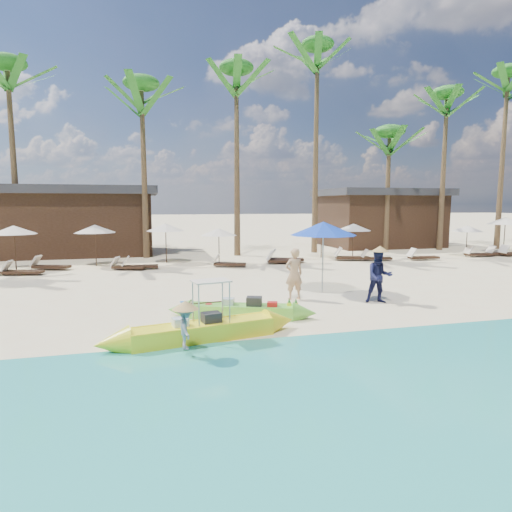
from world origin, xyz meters
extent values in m
plane|color=beige|center=(0.00, 0.00, 0.00)|extent=(240.00, 240.00, 0.00)
cube|color=tan|center=(0.00, -5.00, 0.00)|extent=(240.00, 4.50, 0.01)
cube|color=#6BC43B|center=(-0.80, -0.44, 0.18)|extent=(3.00, 1.60, 0.36)
cube|color=white|center=(-0.80, -0.44, 0.20)|extent=(2.55, 1.29, 0.16)
cube|color=#262628|center=(-0.44, -0.57, 0.44)|extent=(0.51, 0.45, 0.33)
cube|color=silver|center=(-1.13, -0.27, 0.41)|extent=(0.40, 0.38, 0.26)
cube|color=red|center=(0.02, -0.79, 0.38)|extent=(0.34, 0.32, 0.21)
cylinder|color=red|center=(-1.66, -0.08, 0.32)|extent=(0.21, 0.21, 0.08)
cylinder|color=#262628|center=(-1.91, -0.08, 0.31)|extent=(0.19, 0.19, 0.07)
sphere|color=tan|center=(-2.16, 0.06, 0.36)|extent=(0.17, 0.17, 0.17)
cylinder|color=yellow|center=(0.51, -0.84, 0.36)|extent=(0.13, 0.13, 0.17)
cylinder|color=yellow|center=(0.68, -0.90, 0.36)|extent=(0.13, 0.13, 0.17)
cube|color=yellow|center=(-2.10, -2.18, 0.20)|extent=(3.49, 1.34, 0.41)
cube|color=white|center=(-2.10, -2.18, 0.23)|extent=(2.98, 1.05, 0.18)
cube|color=#262628|center=(-1.89, -2.14, 0.48)|extent=(0.49, 0.42, 0.32)
cube|color=silver|center=(-2.63, -2.28, 0.46)|extent=(0.40, 0.36, 0.28)
cube|color=beige|center=(-1.89, -2.14, 1.40)|extent=(0.96, 0.74, 0.03)
imported|color=tan|center=(1.43, 1.39, 0.87)|extent=(0.66, 0.46, 1.74)
imported|color=#16193D|center=(3.94, 0.24, 0.87)|extent=(1.00, 0.88, 1.74)
imported|color=gray|center=(-2.59, -3.24, 0.64)|extent=(0.34, 0.59, 0.91)
cylinder|color=#99999E|center=(2.83, 2.25, 1.25)|extent=(0.05, 0.05, 2.50)
cone|color=#133AB8|center=(2.83, 2.25, 2.33)|extent=(2.39, 2.39, 0.49)
cylinder|color=#352116|center=(-9.55, 10.95, 1.05)|extent=(0.05, 0.05, 2.10)
cone|color=beige|center=(-9.55, 10.95, 1.96)|extent=(2.10, 2.10, 0.42)
cube|color=#352116|center=(-8.76, 9.11, 0.15)|extent=(1.72, 0.84, 0.12)
cube|color=beige|center=(-9.47, 9.25, 0.44)|extent=(0.46, 0.59, 0.48)
cylinder|color=#352116|center=(-5.89, 11.32, 1.04)|extent=(0.05, 0.05, 2.08)
cone|color=beige|center=(-5.89, 11.32, 1.94)|extent=(2.08, 2.08, 0.42)
cube|color=#352116|center=(-7.86, 10.46, 0.15)|extent=(1.82, 1.03, 0.12)
cube|color=beige|center=(-8.60, 10.67, 0.46)|extent=(0.53, 0.65, 0.51)
cube|color=#352116|center=(-4.20, 9.49, 0.14)|extent=(1.67, 1.01, 0.11)
cube|color=beige|center=(-4.86, 9.72, 0.42)|extent=(0.50, 0.60, 0.46)
cylinder|color=#352116|center=(-2.31, 11.73, 1.05)|extent=(0.05, 0.05, 2.10)
cone|color=beige|center=(-2.31, 11.73, 1.95)|extent=(2.10, 2.10, 0.42)
cube|color=#352116|center=(-3.64, 9.57, 0.15)|extent=(1.67, 0.63, 0.12)
cube|color=beige|center=(-4.36, 9.61, 0.44)|extent=(0.40, 0.55, 0.48)
cylinder|color=#352116|center=(0.32, 9.96, 0.95)|extent=(0.05, 0.05, 1.90)
cone|color=beige|center=(0.32, 9.96, 1.76)|extent=(1.90, 1.90, 0.38)
cube|color=#352116|center=(0.76, 9.26, 0.14)|extent=(1.70, 1.00, 0.11)
cube|color=beige|center=(0.08, 9.48, 0.43)|extent=(0.51, 0.61, 0.47)
cube|color=#352116|center=(4.13, 10.17, 0.16)|extent=(1.94, 1.12, 0.13)
cube|color=beige|center=(3.35, 10.41, 0.49)|extent=(0.57, 0.69, 0.54)
cylinder|color=#352116|center=(6.83, 11.76, 1.00)|extent=(0.05, 0.05, 2.00)
cone|color=beige|center=(6.83, 11.76, 1.86)|extent=(2.00, 2.00, 0.40)
cube|color=#352116|center=(3.80, 9.67, 0.15)|extent=(1.82, 0.84, 0.12)
cube|color=beige|center=(3.03, 9.79, 0.46)|extent=(0.48, 0.62, 0.51)
cube|color=#352116|center=(8.00, 9.98, 0.17)|extent=(1.98, 1.12, 0.13)
cube|color=beige|center=(7.20, 10.21, 0.50)|extent=(0.58, 0.71, 0.55)
cylinder|color=#352116|center=(8.20, 10.36, 1.01)|extent=(0.05, 0.05, 2.02)
cone|color=beige|center=(8.20, 10.36, 1.88)|extent=(2.02, 2.02, 0.40)
cube|color=#352116|center=(9.30, 9.56, 0.14)|extent=(1.70, 0.91, 0.11)
cube|color=beige|center=(8.61, 9.73, 0.43)|extent=(0.48, 0.60, 0.47)
cylinder|color=#352116|center=(15.59, 9.95, 0.93)|extent=(0.05, 0.05, 1.85)
cone|color=beige|center=(15.59, 9.95, 1.72)|extent=(1.85, 1.85, 0.37)
cube|color=#352116|center=(12.04, 9.15, 0.15)|extent=(1.75, 0.68, 0.12)
cube|color=beige|center=(11.29, 9.20, 0.46)|extent=(0.42, 0.58, 0.50)
cube|color=#352116|center=(16.30, 9.65, 0.15)|extent=(1.76, 0.64, 0.12)
cube|color=beige|center=(15.53, 9.68, 0.46)|extent=(0.42, 0.58, 0.51)
cylinder|color=#352116|center=(19.39, 10.99, 1.13)|extent=(0.06, 0.06, 2.27)
cone|color=beige|center=(19.39, 10.99, 2.11)|extent=(2.27, 2.27, 0.45)
cube|color=#352116|center=(17.93, 9.79, 0.14)|extent=(1.61, 0.57, 0.11)
cube|color=beige|center=(17.23, 9.76, 0.42)|extent=(0.37, 0.53, 0.47)
cube|color=beige|center=(17.85, 9.39, 0.47)|extent=(0.47, 0.62, 0.52)
cone|color=brown|center=(-10.45, 15.08, 5.45)|extent=(0.40, 0.40, 10.89)
ellipsoid|color=#19641A|center=(-10.45, 15.08, 10.89)|extent=(2.08, 2.08, 0.88)
cone|color=brown|center=(-3.36, 14.27, 5.04)|extent=(0.40, 0.40, 10.08)
ellipsoid|color=#19641A|center=(-3.36, 14.27, 10.08)|extent=(2.08, 2.08, 0.88)
cone|color=brown|center=(2.15, 14.01, 5.63)|extent=(0.40, 0.40, 11.26)
ellipsoid|color=#19641A|center=(2.15, 14.01, 11.26)|extent=(2.08, 2.08, 0.88)
cone|color=brown|center=(7.45, 14.38, 6.58)|extent=(0.40, 0.40, 13.16)
ellipsoid|color=#19641A|center=(7.45, 14.38, 13.16)|extent=(2.08, 2.08, 0.88)
cone|color=brown|center=(12.84, 14.52, 4.04)|extent=(0.40, 0.40, 8.07)
ellipsoid|color=#19641A|center=(12.84, 14.52, 8.07)|extent=(2.08, 2.08, 0.88)
cone|color=brown|center=(16.57, 13.68, 5.32)|extent=(0.40, 0.40, 10.64)
ellipsoid|color=#19641A|center=(16.57, 13.68, 10.64)|extent=(2.08, 2.08, 0.88)
cone|color=brown|center=(21.07, 13.33, 6.13)|extent=(0.40, 0.40, 12.26)
ellipsoid|color=#19641A|center=(21.07, 13.33, 12.26)|extent=(2.08, 2.08, 0.88)
cube|color=#352116|center=(-8.00, 17.50, 1.90)|extent=(10.00, 6.00, 3.80)
cube|color=#2D2D33|center=(-8.00, 17.50, 4.05)|extent=(10.80, 6.60, 0.50)
cube|color=#352116|center=(14.00, 17.50, 1.90)|extent=(8.00, 6.00, 3.80)
cube|color=#2D2D33|center=(14.00, 17.50, 4.05)|extent=(8.80, 6.60, 0.50)
camera|label=1|loc=(-3.33, -12.00, 3.20)|focal=30.00mm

